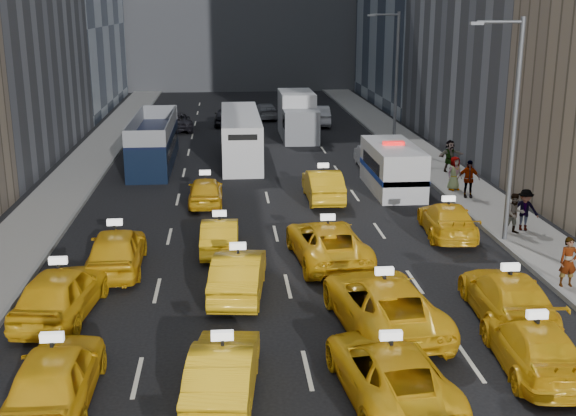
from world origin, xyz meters
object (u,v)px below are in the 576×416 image
Objects in this scene: nypd_van at (393,168)px; city_bus at (241,137)px; double_decker at (154,142)px; box_truck at (298,116)px; pedestrian_0 at (568,262)px.

nypd_van is 11.66m from city_bus.
city_bus reaches higher than nypd_van.
box_truck reaches higher than double_decker.
city_bus reaches higher than pedestrian_0.
double_decker is 5.86× the size of pedestrian_0.
box_truck is at bearing 103.07° from pedestrian_0.
nypd_van is at bearing -41.75° from city_bus.
city_bus is at bearing 116.20° from pedestrian_0.
city_bus is (5.28, 1.41, -0.02)m from double_decker.
box_truck reaches higher than nypd_van.
double_decker is 12.93m from box_truck.
double_decker is 0.90× the size of city_bus.
nypd_van is 14.92m from double_decker.
nypd_van reaches higher than pedestrian_0.
nypd_van is at bearing 102.74° from pedestrian_0.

